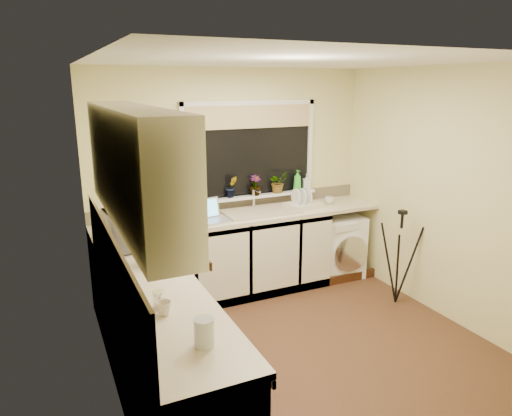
% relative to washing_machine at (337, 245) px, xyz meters
% --- Properties ---
extents(floor, '(3.20, 3.20, 0.00)m').
position_rel_washing_machine_xyz_m(floor, '(-1.23, -1.17, -0.37)').
color(floor, brown).
rests_on(floor, ground).
extents(ceiling, '(3.20, 3.20, 0.00)m').
position_rel_washing_machine_xyz_m(ceiling, '(-1.23, -1.17, 2.08)').
color(ceiling, white).
rests_on(ceiling, ground).
extents(wall_back, '(3.20, 0.00, 3.20)m').
position_rel_washing_machine_xyz_m(wall_back, '(-1.23, 0.33, 0.85)').
color(wall_back, beige).
rests_on(wall_back, ground).
extents(wall_front, '(3.20, 0.00, 3.20)m').
position_rel_washing_machine_xyz_m(wall_front, '(-1.23, -2.67, 0.85)').
color(wall_front, beige).
rests_on(wall_front, ground).
extents(wall_left, '(0.00, 3.00, 3.00)m').
position_rel_washing_machine_xyz_m(wall_left, '(-2.83, -1.17, 0.85)').
color(wall_left, beige).
rests_on(wall_left, ground).
extents(wall_right, '(0.00, 3.00, 3.00)m').
position_rel_washing_machine_xyz_m(wall_right, '(0.37, -1.17, 0.85)').
color(wall_right, beige).
rests_on(wall_right, ground).
extents(base_cabinet_back, '(2.55, 0.60, 0.86)m').
position_rel_washing_machine_xyz_m(base_cabinet_back, '(-1.55, 0.03, 0.06)').
color(base_cabinet_back, silver).
rests_on(base_cabinet_back, floor).
extents(base_cabinet_left, '(0.54, 2.40, 0.86)m').
position_rel_washing_machine_xyz_m(base_cabinet_left, '(-2.53, -1.47, 0.06)').
color(base_cabinet_left, silver).
rests_on(base_cabinet_left, floor).
extents(worktop_back, '(3.20, 0.60, 0.04)m').
position_rel_washing_machine_xyz_m(worktop_back, '(-1.23, 0.03, 0.51)').
color(worktop_back, beige).
rests_on(worktop_back, base_cabinet_back).
extents(worktop_left, '(0.60, 2.40, 0.04)m').
position_rel_washing_machine_xyz_m(worktop_left, '(-2.53, -1.47, 0.51)').
color(worktop_left, beige).
rests_on(worktop_left, base_cabinet_left).
extents(upper_cabinet, '(0.28, 1.90, 0.70)m').
position_rel_washing_machine_xyz_m(upper_cabinet, '(-2.67, -1.62, 1.43)').
color(upper_cabinet, silver).
rests_on(upper_cabinet, wall_left).
extents(splashback_left, '(0.02, 2.40, 0.45)m').
position_rel_washing_machine_xyz_m(splashback_left, '(-2.82, -1.47, 0.75)').
color(splashback_left, beige).
rests_on(splashback_left, wall_left).
extents(splashback_back, '(3.20, 0.02, 0.14)m').
position_rel_washing_machine_xyz_m(splashback_back, '(-1.23, 0.31, 0.60)').
color(splashback_back, beige).
rests_on(splashback_back, wall_back).
extents(window_glass, '(1.50, 0.02, 1.00)m').
position_rel_washing_machine_xyz_m(window_glass, '(-1.03, 0.31, 1.18)').
color(window_glass, black).
rests_on(window_glass, wall_back).
extents(window_blind, '(1.50, 0.02, 0.25)m').
position_rel_washing_machine_xyz_m(window_blind, '(-1.03, 0.29, 1.55)').
color(window_blind, tan).
rests_on(window_blind, wall_back).
extents(windowsill, '(1.60, 0.14, 0.03)m').
position_rel_washing_machine_xyz_m(windowsill, '(-1.03, 0.26, 0.66)').
color(windowsill, white).
rests_on(windowsill, wall_back).
extents(sink, '(0.82, 0.46, 0.03)m').
position_rel_washing_machine_xyz_m(sink, '(-1.03, 0.03, 0.54)').
color(sink, tan).
rests_on(sink, worktop_back).
extents(faucet, '(0.03, 0.03, 0.24)m').
position_rel_washing_machine_xyz_m(faucet, '(-1.03, 0.21, 0.65)').
color(faucet, silver).
rests_on(faucet, worktop_back).
extents(washing_machine, '(0.58, 0.56, 0.75)m').
position_rel_washing_machine_xyz_m(washing_machine, '(0.00, 0.00, 0.00)').
color(washing_machine, white).
rests_on(washing_machine, floor).
extents(laptop, '(0.34, 0.32, 0.22)m').
position_rel_washing_machine_xyz_m(laptop, '(-1.64, -0.04, 0.58)').
color(laptop, '#9D9DA4').
rests_on(laptop, worktop_back).
extents(kettle, '(0.14, 0.14, 0.19)m').
position_rel_washing_machine_xyz_m(kettle, '(-2.46, -1.01, 0.62)').
color(kettle, white).
rests_on(kettle, worktop_left).
extents(dish_rack, '(0.42, 0.34, 0.06)m').
position_rel_washing_machine_xyz_m(dish_rack, '(-0.50, 0.01, 0.55)').
color(dish_rack, beige).
rests_on(dish_rack, worktop_back).
extents(tripod, '(0.61, 0.61, 1.02)m').
position_rel_washing_machine_xyz_m(tripod, '(0.14, -0.92, 0.14)').
color(tripod, black).
rests_on(tripod, floor).
extents(glass_jug, '(0.11, 0.11, 0.16)m').
position_rel_washing_machine_xyz_m(glass_jug, '(-2.47, -2.29, 0.61)').
color(glass_jug, silver).
rests_on(glass_jug, worktop_left).
extents(steel_jar, '(0.08, 0.08, 0.11)m').
position_rel_washing_machine_xyz_m(steel_jar, '(-2.59, -1.75, 0.58)').
color(steel_jar, white).
rests_on(steel_jar, worktop_left).
extents(microwave, '(0.41, 0.57, 0.30)m').
position_rel_washing_machine_xyz_m(microwave, '(-2.52, -0.45, 0.67)').
color(microwave, white).
rests_on(microwave, worktop_left).
extents(plant_a, '(0.13, 0.10, 0.21)m').
position_rel_washing_machine_xyz_m(plant_a, '(-1.63, 0.23, 0.78)').
color(plant_a, '#999999').
rests_on(plant_a, windowsill).
extents(plant_b, '(0.14, 0.11, 0.24)m').
position_rel_washing_machine_xyz_m(plant_b, '(-1.28, 0.25, 0.80)').
color(plant_b, '#999999').
rests_on(plant_b, windowsill).
extents(plant_c, '(0.13, 0.13, 0.23)m').
position_rel_washing_machine_xyz_m(plant_c, '(-0.99, 0.24, 0.79)').
color(plant_c, '#999999').
rests_on(plant_c, windowsill).
extents(plant_d, '(0.26, 0.24, 0.25)m').
position_rel_washing_machine_xyz_m(plant_d, '(-0.70, 0.24, 0.80)').
color(plant_d, '#999999').
rests_on(plant_d, windowsill).
extents(soap_bottle_green, '(0.10, 0.11, 0.25)m').
position_rel_washing_machine_xyz_m(soap_bottle_green, '(-0.45, 0.23, 0.80)').
color(soap_bottle_green, green).
rests_on(soap_bottle_green, windowsill).
extents(soap_bottle_clear, '(0.11, 0.11, 0.19)m').
position_rel_washing_machine_xyz_m(soap_bottle_clear, '(-0.32, 0.24, 0.77)').
color(soap_bottle_clear, '#999999').
rests_on(soap_bottle_clear, windowsill).
extents(cup_back, '(0.14, 0.14, 0.09)m').
position_rel_washing_machine_xyz_m(cup_back, '(-0.12, 0.03, 0.57)').
color(cup_back, silver).
rests_on(cup_back, worktop_back).
extents(cup_left, '(0.11, 0.11, 0.09)m').
position_rel_washing_machine_xyz_m(cup_left, '(-2.58, -1.85, 0.57)').
color(cup_left, beige).
rests_on(cup_left, worktop_left).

